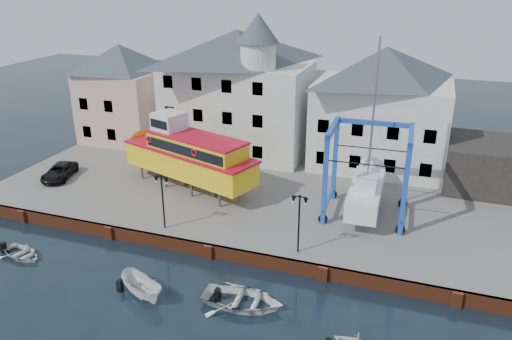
% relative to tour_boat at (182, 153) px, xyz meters
% --- Properties ---
extents(ground, '(140.00, 140.00, 0.00)m').
position_rel_tour_boat_xyz_m(ground, '(6.21, -8.57, -3.97)').
color(ground, black).
rests_on(ground, ground).
extents(hardstanding, '(44.00, 22.00, 1.00)m').
position_rel_tour_boat_xyz_m(hardstanding, '(6.21, 2.43, -3.47)').
color(hardstanding, '#68635D').
rests_on(hardstanding, ground).
extents(quay_wall, '(44.00, 0.47, 1.00)m').
position_rel_tour_boat_xyz_m(quay_wall, '(6.21, -8.47, -3.47)').
color(quay_wall, maroon).
rests_on(quay_wall, ground).
extents(building_pink, '(8.00, 7.00, 10.30)m').
position_rel_tour_boat_xyz_m(building_pink, '(-11.79, 9.42, 2.18)').
color(building_pink, '#DDA397').
rests_on(building_pink, hardstanding).
extents(building_white_main, '(14.00, 8.30, 14.00)m').
position_rel_tour_boat_xyz_m(building_white_main, '(1.34, 9.82, 3.37)').
color(building_white_main, white).
rests_on(building_white_main, hardstanding).
extents(building_white_right, '(12.00, 8.00, 11.20)m').
position_rel_tour_boat_xyz_m(building_white_right, '(15.21, 10.42, 2.63)').
color(building_white_right, white).
rests_on(building_white_right, hardstanding).
extents(shed_dark, '(8.00, 7.00, 4.00)m').
position_rel_tour_boat_xyz_m(shed_dark, '(25.21, 8.43, -0.97)').
color(shed_dark, black).
rests_on(shed_dark, hardstanding).
extents(lamp_post_left, '(1.12, 0.32, 4.20)m').
position_rel_tour_boat_xyz_m(lamp_post_left, '(2.21, -7.37, 0.20)').
color(lamp_post_left, black).
rests_on(lamp_post_left, hardstanding).
extents(lamp_post_right, '(1.12, 0.32, 4.20)m').
position_rel_tour_boat_xyz_m(lamp_post_right, '(12.21, -7.37, 0.20)').
color(lamp_post_right, black).
rests_on(lamp_post_right, hardstanding).
extents(tour_boat, '(14.80, 7.84, 6.30)m').
position_rel_tour_boat_xyz_m(tour_boat, '(0.00, 0.00, 0.00)').
color(tour_boat, '#59595E').
rests_on(tour_boat, hardstanding).
extents(travel_lift, '(6.38, 8.88, 13.32)m').
position_rel_tour_boat_xyz_m(travel_lift, '(15.57, 0.32, -0.75)').
color(travel_lift, '#204EB3').
rests_on(travel_lift, hardstanding).
extents(van, '(3.14, 4.78, 1.22)m').
position_rel_tour_boat_xyz_m(van, '(-11.28, -2.26, -2.36)').
color(van, black).
rests_on(van, hardstanding).
extents(motorboat_a, '(3.96, 2.95, 1.44)m').
position_rel_tour_boat_xyz_m(motorboat_a, '(4.22, -13.86, -3.97)').
color(motorboat_a, white).
rests_on(motorboat_a, ground).
extents(motorboat_b, '(5.08, 3.72, 1.02)m').
position_rel_tour_boat_xyz_m(motorboat_b, '(10.27, -12.69, -3.97)').
color(motorboat_b, white).
rests_on(motorboat_b, ground).
extents(motorboat_d, '(3.76, 3.07, 0.68)m').
position_rel_tour_boat_xyz_m(motorboat_d, '(-6.08, -12.71, -3.97)').
color(motorboat_d, white).
rests_on(motorboat_d, ground).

